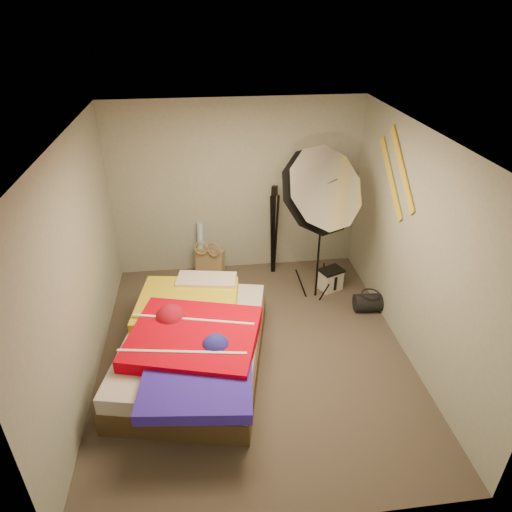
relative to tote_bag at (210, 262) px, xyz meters
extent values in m
plane|color=#4B4138|center=(0.43, -1.78, -0.21)|extent=(4.00, 4.00, 0.00)
plane|color=silver|center=(0.43, -1.78, 2.29)|extent=(4.00, 4.00, 0.00)
plane|color=#999D8D|center=(0.43, 0.22, 1.04)|extent=(3.50, 0.00, 3.50)
plane|color=#999D8D|center=(0.43, -3.78, 1.04)|extent=(3.50, 0.00, 3.50)
plane|color=#999D8D|center=(-1.32, -1.78, 1.04)|extent=(0.00, 4.00, 4.00)
plane|color=#999D8D|center=(2.18, -1.78, 1.04)|extent=(0.00, 4.00, 4.00)
cube|color=#A1865D|center=(0.00, 0.00, 0.00)|extent=(0.45, 0.34, 0.43)
cylinder|color=#4DA7BC|center=(-0.13, 0.10, 0.18)|extent=(0.13, 0.24, 0.79)
cube|color=silver|center=(1.66, -0.59, -0.06)|extent=(0.35, 0.30, 0.29)
cylinder|color=black|center=(2.04, -1.15, -0.09)|extent=(0.41, 0.27, 0.24)
cube|color=gold|center=(2.16, -1.18, 1.74)|extent=(0.02, 0.91, 0.78)
cube|color=gold|center=(2.16, -0.93, 1.54)|extent=(0.02, 0.91, 0.78)
cube|color=#4D3A23|center=(-0.25, -1.90, -0.07)|extent=(1.84, 2.31, 0.27)
cube|color=beige|center=(-0.25, -1.90, 0.15)|extent=(1.79, 2.26, 0.18)
cube|color=yellow|center=(-0.30, -1.42, 0.28)|extent=(1.26, 1.13, 0.14)
cube|color=red|center=(-0.23, -2.06, 0.31)|extent=(1.53, 1.39, 0.16)
cube|color=#3623CC|center=(-0.21, -2.70, 0.27)|extent=(1.11, 0.93, 0.12)
cube|color=#E2A7BF|center=(-0.06, -1.05, 0.33)|extent=(0.77, 0.45, 0.14)
cylinder|color=black|center=(1.42, -0.72, 0.65)|extent=(0.03, 0.03, 1.73)
cube|color=black|center=(1.42, -0.72, 1.46)|extent=(0.08, 0.08, 0.11)
cone|color=silver|center=(1.31, -0.92, 1.41)|extent=(1.13, 1.15, 1.27)
cylinder|color=black|center=(0.94, -0.02, 0.41)|extent=(0.06, 0.06, 1.23)
cube|color=black|center=(0.94, -0.02, 1.09)|extent=(0.10, 0.10, 0.13)
camera|label=1|loc=(-0.04, -5.81, 3.40)|focal=32.00mm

